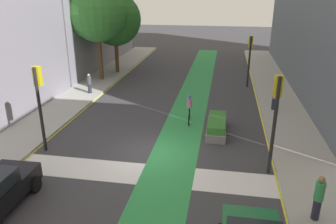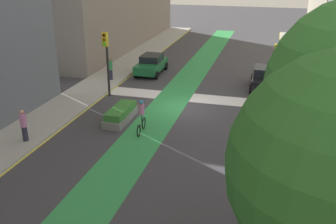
{
  "view_description": "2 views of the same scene",
  "coord_description": "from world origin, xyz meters",
  "px_view_note": "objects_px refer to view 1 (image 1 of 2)",
  "views": [
    {
      "loc": [
        3.38,
        -14.53,
        7.92
      ],
      "look_at": [
        0.4,
        2.63,
        1.29
      ],
      "focal_mm": 35.11,
      "sensor_mm": 36.0,
      "label": 1
    },
    {
      "loc": [
        -5.2,
        22.98,
        9.0
      ],
      "look_at": [
        0.23,
        3.18,
        0.86
      ],
      "focal_mm": 41.18,
      "sensor_mm": 36.0,
      "label": 2
    }
  ],
  "objects_px": {
    "cyclist_in_lane": "(189,108)",
    "pedestrian_sidewalk_right_a": "(274,97)",
    "median_planter": "(217,126)",
    "traffic_signal_near_right": "(276,107)",
    "pedestrian_sidewalk_left_a": "(89,83)",
    "traffic_signal_far_right": "(250,52)",
    "street_tree_near": "(97,13)",
    "traffic_signal_near_left": "(39,93)",
    "pedestrian_sidewalk_right_b": "(318,198)",
    "street_tree_far": "(115,19)"
  },
  "relations": [
    {
      "from": "cyclist_in_lane",
      "to": "street_tree_far",
      "type": "distance_m",
      "value": 14.61
    },
    {
      "from": "street_tree_near",
      "to": "street_tree_far",
      "type": "bearing_deg",
      "value": 78.19
    },
    {
      "from": "traffic_signal_far_right",
      "to": "pedestrian_sidewalk_right_a",
      "type": "bearing_deg",
      "value": -76.36
    },
    {
      "from": "traffic_signal_far_right",
      "to": "street_tree_near",
      "type": "relative_size",
      "value": 0.52
    },
    {
      "from": "pedestrian_sidewalk_right_b",
      "to": "median_planter",
      "type": "xyz_separation_m",
      "value": [
        -3.75,
        7.29,
        -0.64
      ]
    },
    {
      "from": "pedestrian_sidewalk_right_a",
      "to": "pedestrian_sidewalk_left_a",
      "type": "distance_m",
      "value": 13.79
    },
    {
      "from": "street_tree_near",
      "to": "cyclist_in_lane",
      "type": "bearing_deg",
      "value": -43.69
    },
    {
      "from": "traffic_signal_far_right",
      "to": "street_tree_far",
      "type": "height_order",
      "value": "street_tree_far"
    },
    {
      "from": "cyclist_in_lane",
      "to": "pedestrian_sidewalk_right_a",
      "type": "bearing_deg",
      "value": 28.71
    },
    {
      "from": "cyclist_in_lane",
      "to": "median_planter",
      "type": "xyz_separation_m",
      "value": [
        1.73,
        -1.2,
        -0.57
      ]
    },
    {
      "from": "traffic_signal_near_left",
      "to": "pedestrian_sidewalk_right_a",
      "type": "relative_size",
      "value": 2.53
    },
    {
      "from": "traffic_signal_far_right",
      "to": "pedestrian_sidewalk_left_a",
      "type": "distance_m",
      "value": 13.25
    },
    {
      "from": "pedestrian_sidewalk_right_b",
      "to": "median_planter",
      "type": "distance_m",
      "value": 8.22
    },
    {
      "from": "pedestrian_sidewalk_right_a",
      "to": "street_tree_near",
      "type": "xyz_separation_m",
      "value": [
        -14.31,
        5.52,
        4.83
      ]
    },
    {
      "from": "traffic_signal_near_right",
      "to": "pedestrian_sidewalk_left_a",
      "type": "xyz_separation_m",
      "value": [
        -12.54,
        9.5,
        -2.23
      ]
    },
    {
      "from": "pedestrian_sidewalk_left_a",
      "to": "median_planter",
      "type": "distance_m",
      "value": 11.47
    },
    {
      "from": "traffic_signal_near_right",
      "to": "pedestrian_sidewalk_left_a",
      "type": "relative_size",
      "value": 2.93
    },
    {
      "from": "traffic_signal_near_right",
      "to": "street_tree_near",
      "type": "relative_size",
      "value": 0.55
    },
    {
      "from": "traffic_signal_near_left",
      "to": "pedestrian_sidewalk_right_a",
      "type": "xyz_separation_m",
      "value": [
        12.34,
        7.81,
        -2.03
      ]
    },
    {
      "from": "pedestrian_sidewalk_right_b",
      "to": "traffic_signal_far_right",
      "type": "bearing_deg",
      "value": 94.95
    },
    {
      "from": "traffic_signal_near_right",
      "to": "pedestrian_sidewalk_left_a",
      "type": "height_order",
      "value": "traffic_signal_near_right"
    },
    {
      "from": "pedestrian_sidewalk_left_a",
      "to": "street_tree_far",
      "type": "height_order",
      "value": "street_tree_far"
    },
    {
      "from": "traffic_signal_near_left",
      "to": "street_tree_near",
      "type": "height_order",
      "value": "street_tree_near"
    },
    {
      "from": "street_tree_far",
      "to": "pedestrian_sidewalk_right_a",
      "type": "bearing_deg",
      "value": -31.18
    },
    {
      "from": "traffic_signal_far_right",
      "to": "pedestrian_sidewalk_right_a",
      "type": "xyz_separation_m",
      "value": [
        1.43,
        -5.91,
        -1.93
      ]
    },
    {
      "from": "traffic_signal_near_left",
      "to": "pedestrian_sidewalk_right_b",
      "type": "height_order",
      "value": "traffic_signal_near_left"
    },
    {
      "from": "traffic_signal_far_right",
      "to": "street_tree_near",
      "type": "xyz_separation_m",
      "value": [
        -12.87,
        -0.39,
        2.9
      ]
    },
    {
      "from": "traffic_signal_near_right",
      "to": "pedestrian_sidewalk_left_a",
      "type": "distance_m",
      "value": 15.89
    },
    {
      "from": "pedestrian_sidewalk_left_a",
      "to": "street_tree_near",
      "type": "relative_size",
      "value": 0.19
    },
    {
      "from": "traffic_signal_near_right",
      "to": "pedestrian_sidewalk_right_a",
      "type": "relative_size",
      "value": 2.61
    },
    {
      "from": "median_planter",
      "to": "traffic_signal_far_right",
      "type": "bearing_deg",
      "value": 77.41
    },
    {
      "from": "traffic_signal_near_left",
      "to": "street_tree_far",
      "type": "bearing_deg",
      "value": 94.92
    },
    {
      "from": "pedestrian_sidewalk_left_a",
      "to": "pedestrian_sidewalk_right_b",
      "type": "xyz_separation_m",
      "value": [
        13.79,
        -12.82,
        0.12
      ]
    },
    {
      "from": "pedestrian_sidewalk_right_a",
      "to": "street_tree_far",
      "type": "distance_m",
      "value": 16.56
    },
    {
      "from": "cyclist_in_lane",
      "to": "street_tree_near",
      "type": "height_order",
      "value": "street_tree_near"
    },
    {
      "from": "pedestrian_sidewalk_right_a",
      "to": "street_tree_far",
      "type": "relative_size",
      "value": 0.23
    },
    {
      "from": "median_planter",
      "to": "street_tree_near",
      "type": "bearing_deg",
      "value": 137.62
    },
    {
      "from": "street_tree_near",
      "to": "median_planter",
      "type": "relative_size",
      "value": 2.59
    },
    {
      "from": "traffic_signal_near_right",
      "to": "traffic_signal_far_right",
      "type": "bearing_deg",
      "value": 91.05
    },
    {
      "from": "traffic_signal_near_left",
      "to": "median_planter",
      "type": "distance_m",
      "value": 9.76
    },
    {
      "from": "traffic_signal_near_right",
      "to": "traffic_signal_near_left",
      "type": "relative_size",
      "value": 1.03
    },
    {
      "from": "street_tree_near",
      "to": "traffic_signal_far_right",
      "type": "bearing_deg",
      "value": 1.73
    },
    {
      "from": "traffic_signal_near_right",
      "to": "street_tree_far",
      "type": "height_order",
      "value": "street_tree_far"
    },
    {
      "from": "median_planter",
      "to": "pedestrian_sidewalk_right_b",
      "type": "bearing_deg",
      "value": -62.74
    },
    {
      "from": "street_tree_far",
      "to": "pedestrian_sidewalk_left_a",
      "type": "bearing_deg",
      "value": -89.96
    },
    {
      "from": "traffic_signal_near_left",
      "to": "median_planter",
      "type": "xyz_separation_m",
      "value": [
        8.65,
        3.64,
        -2.66
      ]
    },
    {
      "from": "pedestrian_sidewalk_right_a",
      "to": "street_tree_near",
      "type": "height_order",
      "value": "street_tree_near"
    },
    {
      "from": "pedestrian_sidewalk_left_a",
      "to": "median_planter",
      "type": "xyz_separation_m",
      "value": [
        10.03,
        -5.54,
        -0.52
      ]
    },
    {
      "from": "pedestrian_sidewalk_right_a",
      "to": "street_tree_near",
      "type": "distance_m",
      "value": 16.08
    },
    {
      "from": "cyclist_in_lane",
      "to": "pedestrian_sidewalk_right_a",
      "type": "height_order",
      "value": "pedestrian_sidewalk_right_a"
    }
  ]
}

